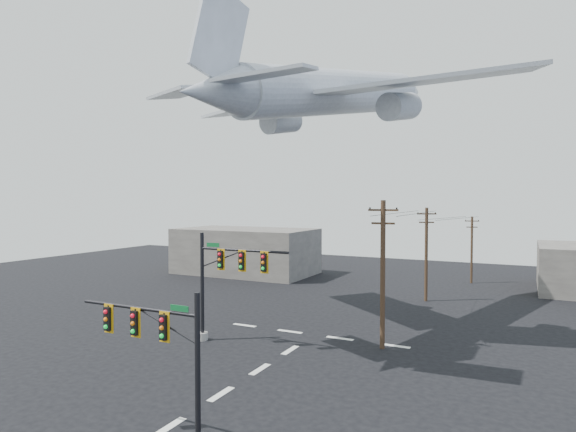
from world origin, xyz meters
The scene contains 10 objects.
ground centered at (0.00, 0.00, 0.00)m, with size 120.00×120.00×0.00m, color black.
lane_markings centered at (0.00, 5.33, 0.01)m, with size 14.00×21.20×0.01m.
signal_mast_near centered at (1.04, -5.36, 3.62)m, with size 6.39×0.70×6.38m.
signal_mast_far centered at (-4.86, 7.23, 4.30)m, with size 7.18×0.84×7.61m.
utility_pole_a centered at (5.34, 11.09, 5.18)m, with size 1.98×0.33×9.90m.
utility_pole_b centered at (5.10, 27.70, 4.79)m, with size 1.77×0.77×9.15m.
utility_pole_c centered at (8.03, 40.38, 4.14)m, with size 1.58×0.58×7.92m.
power_lines centered at (5.81, 25.83, 8.43)m, with size 4.51×29.30×0.96m.
airliner centered at (0.26, 15.71, 18.31)m, with size 29.87×31.88×8.66m.
building_left centered at (-20.00, 35.00, 3.00)m, with size 18.00×10.00×6.00m, color slate.
Camera 1 is at (13.87, -20.13, 9.96)m, focal length 30.00 mm.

